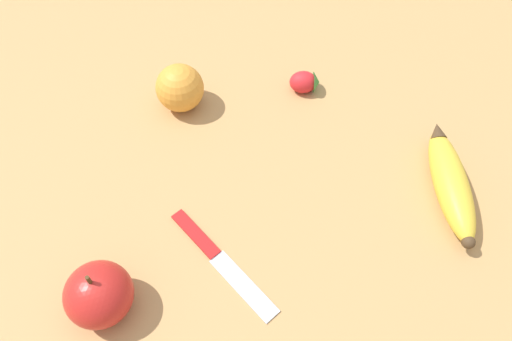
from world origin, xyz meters
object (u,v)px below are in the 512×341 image
banana (451,183)px  paring_knife (218,258)px  strawberry (305,82)px  orange (180,88)px  apple (99,294)px

banana → paring_knife: bearing=106.7°
strawberry → paring_knife: strawberry is taller
orange → paring_knife: bearing=32.0°
orange → apple: bearing=6.5°
orange → strawberry: 0.19m
banana → apple: 0.45m
paring_knife → banana: bearing=156.1°
banana → apple: apple is taller
apple → paring_knife: size_ratio=0.49×
strawberry → paring_knife: size_ratio=0.32×
orange → apple: (0.32, 0.04, -0.00)m
paring_knife → strawberry: bearing=-155.1°
strawberry → paring_knife: 0.31m
strawberry → apple: size_ratio=0.65×
apple → paring_knife: apple is taller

